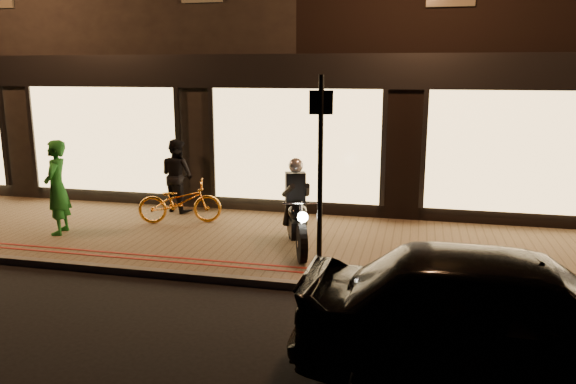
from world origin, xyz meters
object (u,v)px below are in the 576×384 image
object	(u,v)px
sign_post	(320,165)
bicycle_gold	(180,202)
motorcycle	(297,215)
person_green	(57,187)
parked_car	(512,319)

from	to	relation	value
sign_post	bicycle_gold	xyz separation A→B (m)	(-3.25, 2.12, -1.24)
motorcycle	person_green	xyz separation A→B (m)	(-4.61, -0.10, 0.28)
motorcycle	parked_car	bearing A→B (deg)	-69.34
bicycle_gold	person_green	xyz separation A→B (m)	(-1.93, -1.23, 0.46)
person_green	motorcycle	bearing A→B (deg)	75.97
sign_post	person_green	size ratio (longest dim) A/B	1.68
sign_post	parked_car	world-z (taller)	sign_post
motorcycle	person_green	world-z (taller)	person_green
motorcycle	bicycle_gold	xyz separation A→B (m)	(-2.68, 1.13, -0.18)
sign_post	motorcycle	bearing A→B (deg)	120.19
sign_post	parked_car	size ratio (longest dim) A/B	0.69
person_green	sign_post	bearing A→B (deg)	64.99
motorcycle	bicycle_gold	distance (m)	2.91
bicycle_gold	person_green	distance (m)	2.33
motorcycle	parked_car	distance (m)	4.65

